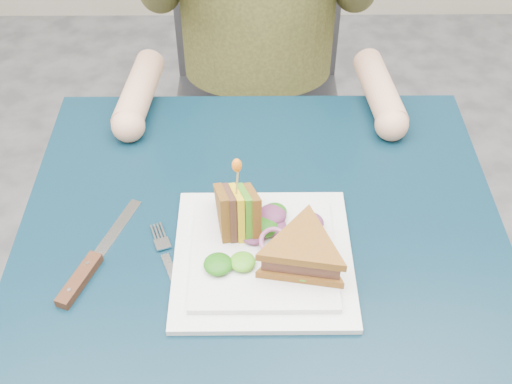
{
  "coord_description": "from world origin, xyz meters",
  "views": [
    {
      "loc": [
        -0.01,
        -0.63,
        1.46
      ],
      "look_at": [
        -0.01,
        0.02,
        0.82
      ],
      "focal_mm": 45.0,
      "sensor_mm": 36.0,
      "label": 1
    }
  ],
  "objects_px": {
    "sandwich_upright": "(238,212)",
    "plate": "(263,255)",
    "sandwich_flat": "(303,252)",
    "knife": "(87,270)",
    "chair": "(257,72)",
    "table": "(262,277)",
    "fork": "(171,269)"
  },
  "relations": [
    {
      "from": "sandwich_upright",
      "to": "plate",
      "type": "bearing_deg",
      "value": -51.18
    },
    {
      "from": "sandwich_flat",
      "to": "knife",
      "type": "relative_size",
      "value": 0.77
    },
    {
      "from": "chair",
      "to": "knife",
      "type": "xyz_separation_m",
      "value": [
        -0.25,
        -0.79,
        0.2
      ]
    },
    {
      "from": "plate",
      "to": "sandwich_flat",
      "type": "bearing_deg",
      "value": -24.44
    },
    {
      "from": "knife",
      "to": "sandwich_upright",
      "type": "bearing_deg",
      "value": 17.11
    },
    {
      "from": "plate",
      "to": "sandwich_upright",
      "type": "height_order",
      "value": "sandwich_upright"
    },
    {
      "from": "chair",
      "to": "table",
      "type": "bearing_deg",
      "value": -90.0
    },
    {
      "from": "chair",
      "to": "fork",
      "type": "relative_size",
      "value": 5.38
    },
    {
      "from": "chair",
      "to": "plate",
      "type": "bearing_deg",
      "value": -89.92
    },
    {
      "from": "plate",
      "to": "sandwich_upright",
      "type": "xyz_separation_m",
      "value": [
        -0.04,
        0.04,
        0.05
      ]
    },
    {
      "from": "sandwich_flat",
      "to": "knife",
      "type": "distance_m",
      "value": 0.31
    },
    {
      "from": "plate",
      "to": "fork",
      "type": "distance_m",
      "value": 0.13
    },
    {
      "from": "chair",
      "to": "sandwich_flat",
      "type": "relative_size",
      "value": 5.67
    },
    {
      "from": "chair",
      "to": "sandwich_flat",
      "type": "xyz_separation_m",
      "value": [
        0.06,
        -0.8,
        0.23
      ]
    },
    {
      "from": "table",
      "to": "chair",
      "type": "relative_size",
      "value": 0.81
    },
    {
      "from": "plate",
      "to": "sandwich_flat",
      "type": "relative_size",
      "value": 1.58
    },
    {
      "from": "chair",
      "to": "sandwich_upright",
      "type": "xyz_separation_m",
      "value": [
        -0.04,
        -0.73,
        0.24
      ]
    },
    {
      "from": "chair",
      "to": "plate",
      "type": "xyz_separation_m",
      "value": [
        0.0,
        -0.77,
        0.2
      ]
    },
    {
      "from": "sandwich_flat",
      "to": "chair",
      "type": "bearing_deg",
      "value": 94.03
    },
    {
      "from": "plate",
      "to": "knife",
      "type": "height_order",
      "value": "plate"
    },
    {
      "from": "table",
      "to": "plate",
      "type": "bearing_deg",
      "value": -87.91
    },
    {
      "from": "table",
      "to": "knife",
      "type": "height_order",
      "value": "knife"
    },
    {
      "from": "sandwich_flat",
      "to": "fork",
      "type": "relative_size",
      "value": 0.95
    },
    {
      "from": "sandwich_flat",
      "to": "sandwich_upright",
      "type": "relative_size",
      "value": 1.3
    },
    {
      "from": "knife",
      "to": "chair",
      "type": "bearing_deg",
      "value": 72.31
    },
    {
      "from": "table",
      "to": "chair",
      "type": "xyz_separation_m",
      "value": [
        0.0,
        0.74,
        -0.11
      ]
    },
    {
      "from": "sandwich_flat",
      "to": "sandwich_upright",
      "type": "bearing_deg",
      "value": 142.49
    },
    {
      "from": "chair",
      "to": "sandwich_upright",
      "type": "distance_m",
      "value": 0.77
    },
    {
      "from": "table",
      "to": "plate",
      "type": "xyz_separation_m",
      "value": [
        0.0,
        -0.03,
        0.09
      ]
    },
    {
      "from": "chair",
      "to": "knife",
      "type": "height_order",
      "value": "chair"
    },
    {
      "from": "knife",
      "to": "sandwich_flat",
      "type": "bearing_deg",
      "value": -0.54
    },
    {
      "from": "chair",
      "to": "fork",
      "type": "distance_m",
      "value": 0.82
    }
  ]
}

